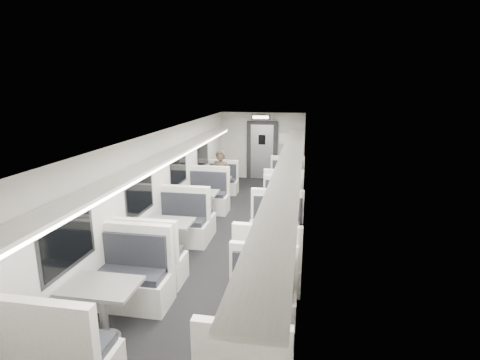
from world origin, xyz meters
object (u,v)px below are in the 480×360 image
at_px(booth_left_a, 217,188).
at_px(booth_left_b, 199,207).
at_px(booth_right_d, 254,328).
at_px(vestibule_door, 262,151).
at_px(booth_right_a, 285,188).
at_px(booth_left_d, 104,312).
at_px(passenger, 221,179).
at_px(booth_right_c, 272,245).
at_px(booth_right_b, 280,214).
at_px(booth_left_c, 169,240).
at_px(exit_sign, 261,117).

height_order(booth_left_a, booth_left_b, booth_left_b).
bearing_deg(booth_right_d, vestibule_door, 96.22).
xyz_separation_m(booth_left_a, booth_right_a, (2.00, 0.29, 0.04)).
height_order(booth_left_d, passenger, passenger).
bearing_deg(booth_left_b, booth_right_c, -44.46).
distance_m(booth_left_a, booth_right_d, 6.69).
distance_m(booth_left_d, booth_right_a, 7.05).
relative_size(booth_right_b, passenger, 1.26).
height_order(booth_left_c, booth_right_a, booth_left_c).
bearing_deg(booth_left_b, booth_left_c, -90.00).
bearing_deg(booth_right_a, exit_sign, 116.38).
relative_size(booth_left_a, booth_right_b, 0.96).
bearing_deg(booth_right_c, booth_left_a, 116.99).
bearing_deg(passenger, booth_right_b, -31.59).
bearing_deg(booth_right_a, passenger, -153.96).
bearing_deg(vestibule_door, passenger, -102.69).
relative_size(booth_left_c, booth_right_d, 1.12).
bearing_deg(booth_right_b, booth_right_a, 90.00).
distance_m(booth_left_d, booth_right_c, 3.24).
bearing_deg(booth_right_b, booth_left_b, 179.26).
xyz_separation_m(booth_left_d, passenger, (0.24, 5.90, 0.38)).
distance_m(booth_left_a, booth_right_b, 2.82).
distance_m(booth_right_c, passenger, 3.81).
distance_m(booth_left_d, passenger, 5.92).
bearing_deg(booth_left_c, exit_sign, 81.06).
relative_size(booth_left_c, booth_right_b, 1.13).
height_order(booth_right_b, passenger, passenger).
xyz_separation_m(booth_left_b, booth_left_d, (0.00, -4.51, 0.01)).
distance_m(booth_left_c, vestibule_door, 6.95).
height_order(booth_right_c, passenger, passenger).
height_order(booth_left_c, booth_right_b, booth_left_c).
bearing_deg(booth_right_c, booth_left_b, 135.54).
distance_m(booth_left_b, booth_right_c, 2.80).
bearing_deg(exit_sign, booth_right_d, -83.43).
bearing_deg(booth_left_d, vestibule_door, 83.84).
bearing_deg(exit_sign, passenger, -104.75).
height_order(booth_left_d, booth_right_d, booth_left_d).
xyz_separation_m(passenger, exit_sign, (0.76, 2.88, 1.48)).
bearing_deg(booth_left_c, vestibule_door, 81.69).
relative_size(booth_right_a, booth_right_c, 0.95).
height_order(booth_left_b, passenger, passenger).
distance_m(booth_left_b, booth_left_d, 4.51).
bearing_deg(exit_sign, booth_right_a, -63.62).
bearing_deg(booth_left_a, exit_sign, 66.53).
bearing_deg(booth_right_d, booth_left_d, -177.42).
bearing_deg(booth_right_c, vestibule_door, 98.47).
height_order(booth_right_c, exit_sign, exit_sign).
distance_m(booth_right_c, vestibule_door, 6.82).
height_order(booth_right_d, exit_sign, exit_sign).
distance_m(booth_left_a, exit_sign, 3.17).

